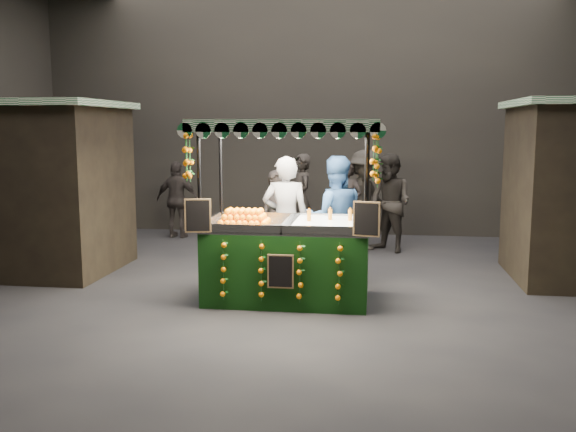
# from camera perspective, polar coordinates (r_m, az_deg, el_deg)

# --- Properties ---
(ground) EXTENTS (12.00, 12.00, 0.00)m
(ground) POSITION_cam_1_polar(r_m,az_deg,el_deg) (8.26, 0.96, -7.39)
(ground) COLOR black
(ground) RESTS_ON ground
(market_hall) EXTENTS (12.10, 10.10, 5.05)m
(market_hall) POSITION_cam_1_polar(r_m,az_deg,el_deg) (8.04, 1.02, 16.52)
(market_hall) COLOR black
(market_hall) RESTS_ON ground
(neighbour_stall_left) EXTENTS (3.00, 2.20, 2.60)m
(neighbour_stall_left) POSITION_cam_1_polar(r_m,az_deg,el_deg) (10.43, -23.06, 2.53)
(neighbour_stall_left) COLOR black
(neighbour_stall_left) RESTS_ON ground
(juice_stall) EXTENTS (2.38, 1.40, 2.30)m
(juice_stall) POSITION_cam_1_polar(r_m,az_deg,el_deg) (7.92, -0.03, -2.74)
(juice_stall) COLOR black
(juice_stall) RESTS_ON ground
(vendor_grey) EXTENTS (0.69, 0.48, 1.81)m
(vendor_grey) POSITION_cam_1_polar(r_m,az_deg,el_deg) (8.82, -0.22, -0.37)
(vendor_grey) COLOR slate
(vendor_grey) RESTS_ON ground
(vendor_blue) EXTENTS (1.00, 0.84, 1.81)m
(vendor_blue) POSITION_cam_1_polar(r_m,az_deg,el_deg) (8.91, 4.29, -0.31)
(vendor_blue) COLOR navy
(vendor_blue) RESTS_ON ground
(shopper_0) EXTENTS (0.66, 0.55, 1.54)m
(shopper_0) POSITION_cam_1_polar(r_m,az_deg,el_deg) (9.92, -0.95, -0.22)
(shopper_0) COLOR #2C2624
(shopper_0) RESTS_ON ground
(shopper_1) EXTENTS (1.07, 1.06, 1.75)m
(shopper_1) POSITION_cam_1_polar(r_m,az_deg,el_deg) (11.19, 9.33, 1.17)
(shopper_1) COLOR black
(shopper_1) RESTS_ON ground
(shopper_2) EXTENTS (0.93, 0.44, 1.53)m
(shopper_2) POSITION_cam_1_polar(r_m,az_deg,el_deg) (12.68, -10.08, 1.48)
(shopper_2) COLOR #2D2724
(shopper_2) RESTS_ON ground
(shopper_3) EXTENTS (1.27, 1.33, 1.81)m
(shopper_3) POSITION_cam_1_polar(r_m,az_deg,el_deg) (11.25, 7.07, 1.42)
(shopper_3) COLOR black
(shopper_3) RESTS_ON ground
(shopper_4) EXTENTS (0.93, 0.78, 1.62)m
(shopper_4) POSITION_cam_1_polar(r_m,az_deg,el_deg) (12.42, -18.22, 1.25)
(shopper_4) COLOR #282321
(shopper_4) RESTS_ON ground
(shopper_5) EXTENTS (1.68, 1.63, 1.91)m
(shopper_5) POSITION_cam_1_polar(r_m,az_deg,el_deg) (12.41, 24.48, 1.61)
(shopper_5) COLOR black
(shopper_5) RESTS_ON ground
(shopper_6) EXTENTS (0.63, 0.74, 1.72)m
(shopper_6) POSITION_cam_1_polar(r_m,az_deg,el_deg) (11.73, 1.21, 1.52)
(shopper_6) COLOR black
(shopper_6) RESTS_ON ground
(shopper_7) EXTENTS (0.70, 0.61, 1.63)m
(shopper_7) POSITION_cam_1_polar(r_m,az_deg,el_deg) (11.14, 5.38, 0.90)
(shopper_7) COLOR black
(shopper_7) RESTS_ON ground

